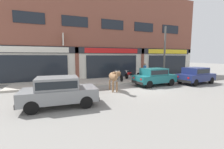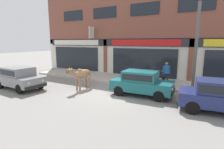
{
  "view_description": "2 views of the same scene",
  "coord_description": "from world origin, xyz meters",
  "px_view_note": "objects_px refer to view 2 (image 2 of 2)",
  "views": [
    {
      "loc": [
        -6.13,
        -9.62,
        2.45
      ],
      "look_at": [
        -1.9,
        1.0,
        1.05
      ],
      "focal_mm": 24.0,
      "sensor_mm": 36.0,
      "label": 1
    },
    {
      "loc": [
        5.25,
        -8.9,
        3.13
      ],
      "look_at": [
        -0.44,
        1.0,
        0.98
      ],
      "focal_mm": 28.0,
      "sensor_mm": 36.0,
      "label": 2
    }
  ],
  "objects_px": {
    "motorcycle_1": "(145,77)",
    "motorcycle_2": "(164,79)",
    "car_0": "(141,82)",
    "car_1": "(19,77)",
    "car_2": "(221,95)",
    "utility_pole": "(196,48)",
    "pedestrian": "(166,71)",
    "motorcycle_0": "(129,76)",
    "cow": "(82,74)"
  },
  "relations": [
    {
      "from": "motorcycle_0",
      "to": "utility_pole",
      "type": "distance_m",
      "value": 5.21
    },
    {
      "from": "motorcycle_1",
      "to": "car_2",
      "type": "bearing_deg",
      "value": -36.51
    },
    {
      "from": "car_2",
      "to": "motorcycle_0",
      "type": "bearing_deg",
      "value": 150.76
    },
    {
      "from": "car_0",
      "to": "motorcycle_0",
      "type": "height_order",
      "value": "car_0"
    },
    {
      "from": "car_0",
      "to": "car_2",
      "type": "distance_m",
      "value": 4.02
    },
    {
      "from": "car_2",
      "to": "motorcycle_1",
      "type": "xyz_separation_m",
      "value": [
        -4.72,
        3.5,
        -0.28
      ]
    },
    {
      "from": "car_0",
      "to": "utility_pole",
      "type": "bearing_deg",
      "value": 35.75
    },
    {
      "from": "car_0",
      "to": "car_1",
      "type": "height_order",
      "value": "same"
    },
    {
      "from": "car_1",
      "to": "utility_pole",
      "type": "bearing_deg",
      "value": 23.91
    },
    {
      "from": "pedestrian",
      "to": "motorcycle_2",
      "type": "bearing_deg",
      "value": 151.97
    },
    {
      "from": "cow",
      "to": "motorcycle_2",
      "type": "bearing_deg",
      "value": 36.13
    },
    {
      "from": "cow",
      "to": "car_0",
      "type": "bearing_deg",
      "value": 9.06
    },
    {
      "from": "car_1",
      "to": "motorcycle_2",
      "type": "relative_size",
      "value": 2.04
    },
    {
      "from": "pedestrian",
      "to": "motorcycle_0",
      "type": "bearing_deg",
      "value": 179.31
    },
    {
      "from": "pedestrian",
      "to": "car_0",
      "type": "bearing_deg",
      "value": -107.49
    },
    {
      "from": "car_0",
      "to": "car_1",
      "type": "relative_size",
      "value": 1.01
    },
    {
      "from": "car_0",
      "to": "motorcycle_1",
      "type": "bearing_deg",
      "value": 105.21
    },
    {
      "from": "car_0",
      "to": "motorcycle_2",
      "type": "height_order",
      "value": "car_0"
    },
    {
      "from": "car_2",
      "to": "motorcycle_1",
      "type": "height_order",
      "value": "car_2"
    },
    {
      "from": "car_1",
      "to": "cow",
      "type": "bearing_deg",
      "value": 28.86
    },
    {
      "from": "motorcycle_1",
      "to": "utility_pole",
      "type": "bearing_deg",
      "value": -15.37
    },
    {
      "from": "motorcycle_2",
      "to": "utility_pole",
      "type": "xyz_separation_m",
      "value": [
        1.96,
        -0.85,
        2.23
      ]
    },
    {
      "from": "utility_pole",
      "to": "car_1",
      "type": "bearing_deg",
      "value": -156.09
    },
    {
      "from": "utility_pole",
      "to": "pedestrian",
      "type": "bearing_deg",
      "value": 157.21
    },
    {
      "from": "car_2",
      "to": "utility_pole",
      "type": "distance_m",
      "value": 3.5
    },
    {
      "from": "car_2",
      "to": "motorcycle_2",
      "type": "distance_m",
      "value": 4.77
    },
    {
      "from": "car_1",
      "to": "utility_pole",
      "type": "height_order",
      "value": "utility_pole"
    },
    {
      "from": "motorcycle_0",
      "to": "motorcycle_2",
      "type": "bearing_deg",
      "value": 1.33
    },
    {
      "from": "pedestrian",
      "to": "utility_pole",
      "type": "xyz_separation_m",
      "value": [
        1.78,
        -0.75,
        1.63
      ]
    },
    {
      "from": "car_1",
      "to": "pedestrian",
      "type": "relative_size",
      "value": 2.29
    },
    {
      "from": "car_1",
      "to": "pedestrian",
      "type": "distance_m",
      "value": 10.0
    },
    {
      "from": "motorcycle_0",
      "to": "motorcycle_1",
      "type": "xyz_separation_m",
      "value": [
        1.26,
        0.14,
        0.0
      ]
    },
    {
      "from": "car_0",
      "to": "utility_pole",
      "type": "xyz_separation_m",
      "value": [
        2.61,
        1.88,
        1.95
      ]
    },
    {
      "from": "car_1",
      "to": "motorcycle_0",
      "type": "relative_size",
      "value": 2.02
    },
    {
      "from": "car_1",
      "to": "motorcycle_2",
      "type": "distance_m",
      "value": 9.9
    },
    {
      "from": "cow",
      "to": "motorcycle_0",
      "type": "relative_size",
      "value": 1.19
    },
    {
      "from": "car_2",
      "to": "pedestrian",
      "type": "relative_size",
      "value": 2.34
    },
    {
      "from": "cow",
      "to": "motorcycle_1",
      "type": "xyz_separation_m",
      "value": [
        3.19,
        3.44,
        -0.47
      ]
    },
    {
      "from": "car_0",
      "to": "car_2",
      "type": "height_order",
      "value": "same"
    },
    {
      "from": "car_2",
      "to": "motorcycle_2",
      "type": "height_order",
      "value": "car_2"
    },
    {
      "from": "car_2",
      "to": "motorcycle_0",
      "type": "relative_size",
      "value": 2.06
    },
    {
      "from": "cow",
      "to": "car_2",
      "type": "distance_m",
      "value": 7.91
    },
    {
      "from": "cow",
      "to": "motorcycle_2",
      "type": "height_order",
      "value": "cow"
    },
    {
      "from": "cow",
      "to": "car_0",
      "type": "height_order",
      "value": "cow"
    },
    {
      "from": "pedestrian",
      "to": "cow",
      "type": "bearing_deg",
      "value": -145.7
    },
    {
      "from": "motorcycle_0",
      "to": "pedestrian",
      "type": "height_order",
      "value": "pedestrian"
    },
    {
      "from": "pedestrian",
      "to": "car_1",
      "type": "bearing_deg",
      "value": -147.99
    },
    {
      "from": "motorcycle_1",
      "to": "motorcycle_2",
      "type": "distance_m",
      "value": 1.41
    },
    {
      "from": "car_0",
      "to": "car_2",
      "type": "xyz_separation_m",
      "value": [
        3.96,
        -0.69,
        0.0
      ]
    },
    {
      "from": "cow",
      "to": "pedestrian",
      "type": "height_order",
      "value": "pedestrian"
    }
  ]
}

